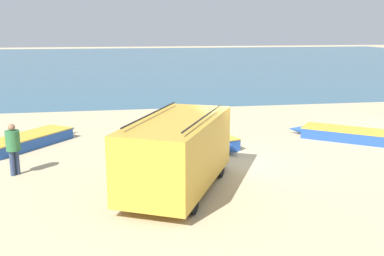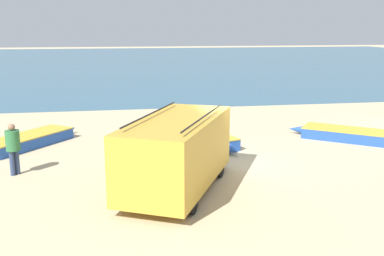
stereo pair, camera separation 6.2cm
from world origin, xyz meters
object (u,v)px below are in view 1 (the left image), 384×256
Objects in this scene: parked_van at (178,151)px; fisherman_1 at (13,145)px; fishing_rowboat_0 at (206,138)px; fishing_rowboat_2 at (31,140)px; fishing_rowboat_1 at (342,134)px.

parked_van is 5.84m from fisherman_1.
fishing_rowboat_2 is (-7.48, 0.99, -0.01)m from fishing_rowboat_0.
fishing_rowboat_1 is 13.78m from fishing_rowboat_2.
fisherman_1 reaches higher than fishing_rowboat_0.
parked_van reaches higher than fishing_rowboat_1.
fishing_rowboat_1 is at bearing 69.25° from fishing_rowboat_0.
fishing_rowboat_2 is at bearing 67.34° from parked_van.
fishing_rowboat_1 is at bearing 59.49° from fisherman_1.
fishing_rowboat_0 is at bearing -60.01° from fishing_rowboat_2.
fishing_rowboat_2 is 4.08m from fisherman_1.
fishing_rowboat_1 is (8.23, 5.16, -1.01)m from parked_van.
parked_van is at bearing -101.71° from fishing_rowboat_2.
parked_van is 1.40× the size of fishing_rowboat_1.
parked_van is 9.77m from fishing_rowboat_1.
fishing_rowboat_1 is at bearing -31.33° from parked_van.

